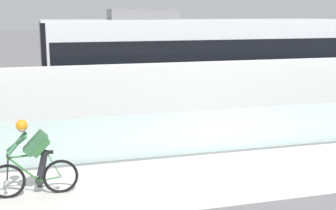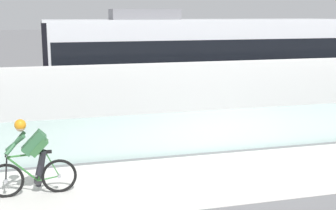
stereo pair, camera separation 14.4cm
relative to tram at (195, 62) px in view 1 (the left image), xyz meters
name	(u,v)px [view 1 (the left image)]	position (x,y,z in m)	size (l,w,h in m)	color
ground_plane	(251,173)	(-1.01, -6.85, -1.89)	(200.00, 200.00, 0.00)	slate
bike_path_deck	(251,173)	(-1.01, -6.85, -1.89)	(32.00, 3.20, 0.01)	silver
glass_parapet	(221,131)	(-1.01, -5.00, -1.32)	(32.00, 0.05, 1.14)	#ADC6C1
concrete_barrier_wall	(199,99)	(-1.01, -3.20, -0.78)	(32.00, 0.36, 2.23)	silver
tram_rail_near	(175,117)	(-1.01, -0.72, -1.89)	(32.00, 0.08, 0.01)	#595654
tram_rail_far	(164,109)	(-1.01, 0.72, -1.89)	(32.00, 0.08, 0.01)	#595654
tram	(195,62)	(0.00, 0.00, 0.00)	(11.06, 2.54, 3.81)	silver
cyclist_on_bike	(34,159)	(-5.85, -6.85, -1.11)	(1.77, 0.58, 1.61)	black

